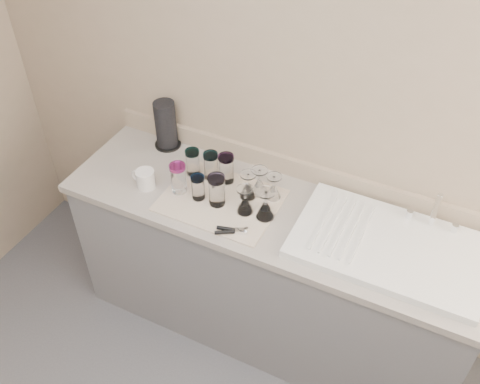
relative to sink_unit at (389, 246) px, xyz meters
The scene contains 18 objects.
room_envelope 1.47m from the sink_unit, 114.66° to the right, with size 3.54×3.50×2.52m.
counter_unit 0.72m from the sink_unit, behind, with size 2.06×0.62×0.90m.
sink_unit is the anchor object (origin of this frame).
dish_towel 0.81m from the sink_unit, behind, with size 0.55×0.42×0.01m, color silver.
tumbler_teal 1.02m from the sink_unit, behind, with size 0.07×0.07×0.14m.
tumbler_cyan 0.93m from the sink_unit, behind, with size 0.07×0.07×0.15m.
tumbler_purple 0.85m from the sink_unit, behind, with size 0.08×0.08×0.16m.
tumbler_magenta 1.02m from the sink_unit, behind, with size 0.08×0.08×0.16m.
tumbler_blue 0.91m from the sink_unit, behind, with size 0.07×0.07×0.13m.
tumbler_lavender 0.81m from the sink_unit, behind, with size 0.08×0.08×0.16m.
goblet_back_left 0.67m from the sink_unit, behind, with size 0.08×0.08×0.14m.
goblet_back_right 0.59m from the sink_unit, behind, with size 0.07×0.07×0.13m.
goblet_front_left 0.67m from the sink_unit, behind, with size 0.08×0.08×0.14m.
goblet_front_right 0.57m from the sink_unit, behind, with size 0.09×0.09×0.15m.
goblet_extra 0.70m from the sink_unit, behind, with size 0.08×0.08×0.14m.
can_opener 0.69m from the sink_unit, 161.42° to the right, with size 0.14×0.09×0.02m.
white_mug 1.19m from the sink_unit, behind, with size 0.13×0.10×0.10m.
paper_towel_roll 1.29m from the sink_unit, behind, with size 0.14×0.14×0.27m.
Camera 1 is at (0.66, -0.50, 2.65)m, focal length 40.00 mm.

